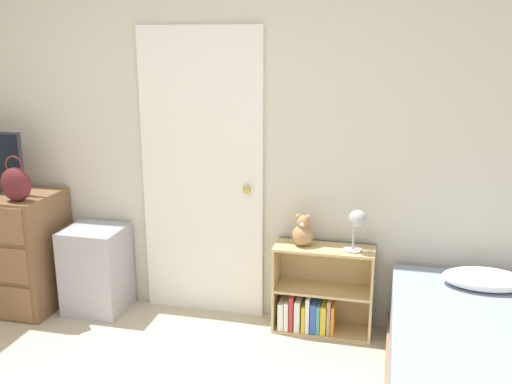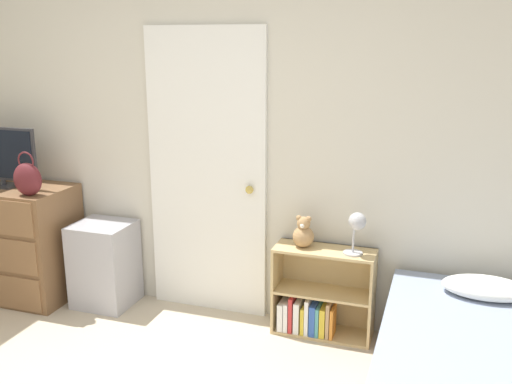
{
  "view_description": "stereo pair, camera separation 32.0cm",
  "coord_description": "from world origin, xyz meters",
  "px_view_note": "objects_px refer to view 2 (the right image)",
  "views": [
    {
      "loc": [
        1.29,
        -1.69,
        1.94
      ],
      "look_at": [
        0.46,
        1.78,
        0.99
      ],
      "focal_mm": 40.0,
      "sensor_mm": 36.0,
      "label": 1
    },
    {
      "loc": [
        1.6,
        -1.61,
        1.94
      ],
      "look_at": [
        0.46,
        1.78,
        0.99
      ],
      "focal_mm": 40.0,
      "sensor_mm": 36.0,
      "label": 2
    }
  ],
  "objects_px": {
    "handbag": "(28,179)",
    "dresser": "(13,241)",
    "storage_bin": "(105,264)",
    "tv": "(0,156)",
    "desk_lamp": "(357,225)",
    "bookshelf": "(317,301)",
    "teddy_bear": "(303,234)"
  },
  "relations": [
    {
      "from": "dresser",
      "to": "storage_bin",
      "type": "distance_m",
      "value": 0.77
    },
    {
      "from": "dresser",
      "to": "desk_lamp",
      "type": "xyz_separation_m",
      "value": [
        2.62,
        0.1,
        0.37
      ]
    },
    {
      "from": "storage_bin",
      "to": "bookshelf",
      "type": "xyz_separation_m",
      "value": [
        1.62,
        0.07,
        -0.08
      ]
    },
    {
      "from": "dresser",
      "to": "teddy_bear",
      "type": "distance_m",
      "value": 2.29
    },
    {
      "from": "dresser",
      "to": "handbag",
      "type": "distance_m",
      "value": 0.68
    },
    {
      "from": "handbag",
      "to": "storage_bin",
      "type": "relative_size",
      "value": 0.5
    },
    {
      "from": "tv",
      "to": "dresser",
      "type": "bearing_deg",
      "value": 18.3
    },
    {
      "from": "teddy_bear",
      "to": "desk_lamp",
      "type": "distance_m",
      "value": 0.37
    },
    {
      "from": "handbag",
      "to": "teddy_bear",
      "type": "distance_m",
      "value": 1.98
    },
    {
      "from": "bookshelf",
      "to": "handbag",
      "type": "bearing_deg",
      "value": -171.45
    },
    {
      "from": "bookshelf",
      "to": "teddy_bear",
      "type": "bearing_deg",
      "value": -179.48
    },
    {
      "from": "tv",
      "to": "storage_bin",
      "type": "height_order",
      "value": "tv"
    },
    {
      "from": "tv",
      "to": "handbag",
      "type": "bearing_deg",
      "value": -23.36
    },
    {
      "from": "storage_bin",
      "to": "desk_lamp",
      "type": "distance_m",
      "value": 1.93
    },
    {
      "from": "dresser",
      "to": "handbag",
      "type": "relative_size",
      "value": 2.95
    },
    {
      "from": "bookshelf",
      "to": "desk_lamp",
      "type": "relative_size",
      "value": 2.35
    },
    {
      "from": "bookshelf",
      "to": "desk_lamp",
      "type": "bearing_deg",
      "value": -9.33
    },
    {
      "from": "dresser",
      "to": "teddy_bear",
      "type": "xyz_separation_m",
      "value": [
        2.27,
        0.14,
        0.27
      ]
    },
    {
      "from": "bookshelf",
      "to": "teddy_bear",
      "type": "distance_m",
      "value": 0.48
    },
    {
      "from": "handbag",
      "to": "dresser",
      "type": "bearing_deg",
      "value": 154.29
    },
    {
      "from": "tv",
      "to": "handbag",
      "type": "height_order",
      "value": "tv"
    },
    {
      "from": "dresser",
      "to": "handbag",
      "type": "bearing_deg",
      "value": -25.71
    },
    {
      "from": "tv",
      "to": "bookshelf",
      "type": "xyz_separation_m",
      "value": [
        2.4,
        0.15,
        -0.88
      ]
    },
    {
      "from": "handbag",
      "to": "teddy_bear",
      "type": "height_order",
      "value": "handbag"
    },
    {
      "from": "bookshelf",
      "to": "storage_bin",
      "type": "bearing_deg",
      "value": -177.6
    },
    {
      "from": "tv",
      "to": "storage_bin",
      "type": "distance_m",
      "value": 1.12
    },
    {
      "from": "storage_bin",
      "to": "teddy_bear",
      "type": "bearing_deg",
      "value": 2.53
    },
    {
      "from": "bookshelf",
      "to": "dresser",
      "type": "bearing_deg",
      "value": -176.57
    },
    {
      "from": "dresser",
      "to": "bookshelf",
      "type": "height_order",
      "value": "dresser"
    },
    {
      "from": "handbag",
      "to": "bookshelf",
      "type": "height_order",
      "value": "handbag"
    },
    {
      "from": "dresser",
      "to": "teddy_bear",
      "type": "height_order",
      "value": "dresser"
    },
    {
      "from": "tv",
      "to": "teddy_bear",
      "type": "bearing_deg",
      "value": 3.72
    }
  ]
}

